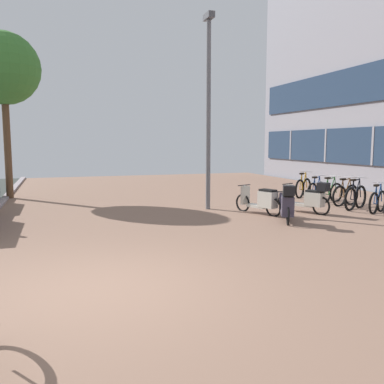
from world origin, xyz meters
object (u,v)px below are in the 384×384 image
object	(u,v)px
bicycle_rack_04	(330,193)
scooter_far	(261,200)
scooter_near	(287,205)
bicycle_rack_03	(345,195)
lamp_post	(208,103)
street_tree	(3,69)
scooter_mid	(309,198)
bicycle_rack_02	(356,197)
bicycle_rack_05	(316,191)
bicycle_rack_01	(378,202)
bicycle_rack_06	(303,188)

from	to	relation	value
bicycle_rack_04	scooter_far	bearing A→B (deg)	-157.38
scooter_near	bicycle_rack_03	bearing A→B (deg)	29.94
lamp_post	street_tree	bearing A→B (deg)	142.49
scooter_mid	bicycle_rack_02	bearing A→B (deg)	6.43
bicycle_rack_04	street_tree	distance (m)	12.47
bicycle_rack_03	bicycle_rack_05	xyz separation A→B (m)	(-0.08, 1.49, -0.02)
bicycle_rack_01	bicycle_rack_06	xyz separation A→B (m)	(-0.11, 3.71, 0.03)
bicycle_rack_05	scooter_mid	size ratio (longest dim) A/B	0.73
bicycle_rack_01	bicycle_rack_02	distance (m)	0.77
bicycle_rack_02	bicycle_rack_06	size ratio (longest dim) A/B	1.13
lamp_post	street_tree	distance (m)	7.87
street_tree	bicycle_rack_03	bearing A→B (deg)	-26.74
bicycle_rack_02	bicycle_rack_06	distance (m)	2.97
bicycle_rack_05	street_tree	xyz separation A→B (m)	(-10.66, 3.93, 4.37)
scooter_near	scooter_mid	world-z (taller)	scooter_near
bicycle_rack_04	scooter_near	size ratio (longest dim) A/B	0.84
bicycle_rack_04	street_tree	world-z (taller)	street_tree
bicycle_rack_06	scooter_near	size ratio (longest dim) A/B	0.77
bicycle_rack_03	street_tree	distance (m)	12.79
lamp_post	bicycle_rack_06	bearing A→B (deg)	18.97
bicycle_rack_04	bicycle_rack_01	bearing A→B (deg)	-90.04
bicycle_rack_01	bicycle_rack_03	xyz separation A→B (m)	(0.04, 1.49, 0.02)
bicycle_rack_02	bicycle_rack_05	xyz separation A→B (m)	(0.14, 2.23, -0.04)
bicycle_rack_04	bicycle_rack_06	bearing A→B (deg)	94.45
bicycle_rack_02	scooter_far	size ratio (longest dim) A/B	0.83
bicycle_rack_01	bicycle_rack_04	distance (m)	2.23
bicycle_rack_06	bicycle_rack_01	bearing A→B (deg)	-88.24
street_tree	scooter_mid	bearing A→B (deg)	-36.25
scooter_far	bicycle_rack_05	bearing A→B (deg)	32.66
bicycle_rack_05	lamp_post	distance (m)	5.45
scooter_near	street_tree	world-z (taller)	street_tree
scooter_mid	lamp_post	world-z (taller)	lamp_post
bicycle_rack_05	bicycle_rack_02	bearing A→B (deg)	-93.51
bicycle_rack_01	bicycle_rack_03	distance (m)	1.49
bicycle_rack_06	scooter_near	world-z (taller)	scooter_near
scooter_far	lamp_post	xyz separation A→B (m)	(-1.13, 1.39, 2.86)
scooter_near	street_tree	bearing A→B (deg)	134.90
bicycle_rack_02	street_tree	world-z (taller)	street_tree
bicycle_rack_06	scooter_mid	bearing A→B (deg)	-121.00
bicycle_rack_05	scooter_mid	world-z (taller)	scooter_mid
lamp_post	bicycle_rack_03	bearing A→B (deg)	-8.64
bicycle_rack_03	scooter_near	world-z (taller)	scooter_near
scooter_far	scooter_near	bearing A→B (deg)	-86.68
bicycle_rack_01	street_tree	world-z (taller)	street_tree
bicycle_rack_02	lamp_post	distance (m)	5.45
bicycle_rack_03	scooter_far	size ratio (longest dim) A/B	0.80
bicycle_rack_05	lamp_post	bearing A→B (deg)	-170.14
bicycle_rack_05	scooter_mid	bearing A→B (deg)	-129.12
bicycle_rack_06	scooter_near	bearing A→B (deg)	-127.79
bicycle_rack_02	scooter_near	size ratio (longest dim) A/B	0.87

